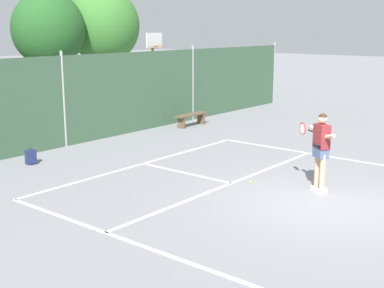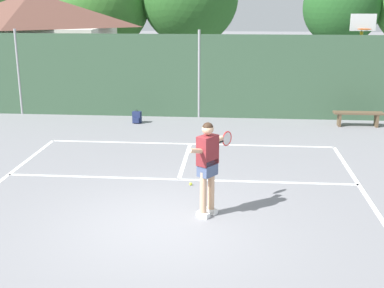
{
  "view_description": "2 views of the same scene",
  "coord_description": "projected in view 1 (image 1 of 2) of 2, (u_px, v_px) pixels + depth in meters",
  "views": [
    {
      "loc": [
        -10.18,
        -4.59,
        3.76
      ],
      "look_at": [
        0.14,
        3.84,
        0.78
      ],
      "focal_mm": 48.84,
      "sensor_mm": 36.0,
      "label": 1
    },
    {
      "loc": [
        1.25,
        -8.55,
        4.03
      ],
      "look_at": [
        0.34,
        2.15,
        0.96
      ],
      "focal_mm": 47.3,
      "sensor_mm": 36.0,
      "label": 2
    }
  ],
  "objects": [
    {
      "name": "chainlink_fence",
      "position": [
        64.0,
        102.0,
        16.59
      ],
      "size": [
        26.09,
        0.09,
        3.05
      ],
      "color": "#38563D",
      "rests_on": "ground"
    },
    {
      "name": "ground_plane",
      "position": [
        324.0,
        204.0,
        11.35
      ],
      "size": [
        120.0,
        120.0,
        0.0
      ],
      "primitive_type": "plane",
      "color": "gray"
    },
    {
      "name": "court_markings",
      "position": [
        298.0,
        198.0,
        11.75
      ],
      "size": [
        8.3,
        11.1,
        0.01
      ],
      "color": "white",
      "rests_on": "ground"
    },
    {
      "name": "courtside_bench",
      "position": [
        191.0,
        117.0,
        20.29
      ],
      "size": [
        1.6,
        0.36,
        0.48
      ],
      "color": "brown",
      "rests_on": "ground"
    },
    {
      "name": "basketball_hoop",
      "position": [
        154.0,
        63.0,
        21.69
      ],
      "size": [
        0.9,
        0.67,
        3.55
      ],
      "color": "yellow",
      "rests_on": "ground"
    },
    {
      "name": "tennis_ball",
      "position": [
        250.0,
        182.0,
        12.88
      ],
      "size": [
        0.07,
        0.07,
        0.07
      ],
      "primitive_type": "sphere",
      "color": "#CCE033",
      "rests_on": "ground"
    },
    {
      "name": "tennis_player",
      "position": [
        321.0,
        145.0,
        12.01
      ],
      "size": [
        0.79,
        1.27,
        1.85
      ],
      "color": "silver",
      "rests_on": "ground"
    },
    {
      "name": "backpack_navy",
      "position": [
        31.0,
        157.0,
        14.66
      ],
      "size": [
        0.3,
        0.28,
        0.46
      ],
      "color": "navy",
      "rests_on": "ground"
    }
  ]
}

